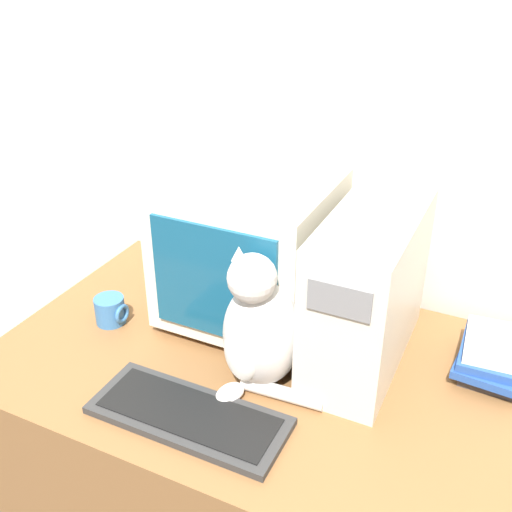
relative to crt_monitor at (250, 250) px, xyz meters
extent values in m
cube|color=beige|center=(0.10, 0.31, 0.27)|extent=(7.00, 0.05, 2.50)
cube|color=brown|center=(0.10, -0.17, -0.60)|extent=(1.32, 0.83, 0.77)
cube|color=beige|center=(0.00, 0.00, -0.20)|extent=(0.29, 0.24, 0.02)
cube|color=beige|center=(0.00, 0.00, 0.01)|extent=(0.41, 0.39, 0.38)
cube|color=navy|center=(0.00, -0.20, 0.01)|extent=(0.33, 0.01, 0.30)
cube|color=beige|center=(0.34, -0.04, -0.01)|extent=(0.19, 0.47, 0.39)
cube|color=slate|center=(0.34, -0.28, 0.10)|extent=(0.14, 0.01, 0.07)
cube|color=#2D2D2D|center=(0.06, -0.43, -0.20)|extent=(0.45, 0.18, 0.02)
cube|color=black|center=(0.06, -0.43, -0.19)|extent=(0.40, 0.14, 0.00)
ellipsoid|color=silver|center=(0.14, -0.23, -0.08)|extent=(0.24, 0.23, 0.27)
ellipsoid|color=white|center=(0.12, -0.30, -0.10)|extent=(0.11, 0.08, 0.15)
sphere|color=silver|center=(0.13, -0.26, 0.09)|extent=(0.14, 0.14, 0.11)
cone|color=silver|center=(0.09, -0.24, 0.13)|extent=(0.03, 0.03, 0.04)
cone|color=silver|center=(0.15, -0.27, 0.13)|extent=(0.03, 0.03, 0.04)
ellipsoid|color=white|center=(0.11, -0.33, -0.19)|extent=(0.07, 0.09, 0.04)
cylinder|color=silver|center=(0.22, -0.28, -0.19)|extent=(0.20, 0.05, 0.03)
cube|color=#383333|center=(0.64, 0.03, -0.20)|extent=(0.13, 0.18, 0.03)
cube|color=#234793|center=(0.64, 0.03, -0.17)|extent=(0.17, 0.22, 0.02)
cube|color=#234793|center=(0.64, 0.04, -0.15)|extent=(0.15, 0.21, 0.02)
cube|color=beige|center=(0.65, 0.04, -0.13)|extent=(0.17, 0.20, 0.02)
cylinder|color=maroon|center=(-0.04, -0.35, -0.21)|extent=(0.16, 0.03, 0.01)
cylinder|color=#33669E|center=(-0.33, -0.20, -0.17)|extent=(0.08, 0.08, 0.08)
torus|color=#33669E|center=(-0.29, -0.20, -0.17)|extent=(0.01, 0.06, 0.06)
camera|label=1|loc=(0.62, -1.26, 0.75)|focal=42.00mm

